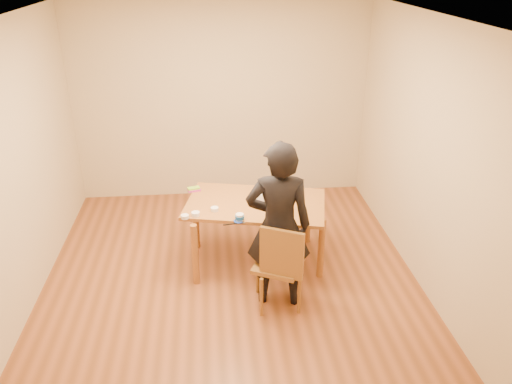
{
  "coord_description": "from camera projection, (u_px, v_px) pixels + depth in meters",
  "views": [
    {
      "loc": [
        -0.16,
        -4.42,
        3.21
      ],
      "look_at": [
        0.3,
        0.34,
        0.9
      ],
      "focal_mm": 35.0,
      "sensor_mm": 36.0,
      "label": 1
    }
  ],
  "objects": [
    {
      "name": "dining_chair",
      "position": [
        278.0,
        265.0,
        4.87
      ],
      "size": [
        0.57,
        0.57,
        0.04
      ],
      "primitive_type": "cube",
      "rotation": [
        0.0,
        0.0,
        -0.44
      ],
      "color": "brown",
      "rests_on": "floor"
    },
    {
      "name": "candy_box_pink",
      "position": [
        194.0,
        190.0,
        5.68
      ],
      "size": [
        0.15,
        0.1,
        0.02
      ],
      "primitive_type": "cube",
      "rotation": [
        0.0,
        0.0,
        0.25
      ],
      "color": "#ED3786",
      "rests_on": "dining_table"
    },
    {
      "name": "cake",
      "position": [
        265.0,
        195.0,
        5.46
      ],
      "size": [
        0.22,
        0.22,
        0.07
      ],
      "primitive_type": "cylinder",
      "color": "white",
      "rests_on": "cake_plate"
    },
    {
      "name": "frosting_dome",
      "position": [
        265.0,
        191.0,
        5.44
      ],
      "size": [
        0.22,
        0.22,
        0.03
      ],
      "primitive_type": "ellipsoid",
      "color": "white",
      "rests_on": "cake"
    },
    {
      "name": "person",
      "position": [
        279.0,
        226.0,
        4.73
      ],
      "size": [
        0.67,
        0.48,
        1.72
      ],
      "primitive_type": "imported",
      "rotation": [
        0.0,
        0.0,
        3.03
      ],
      "color": "black",
      "rests_on": "floor"
    },
    {
      "name": "spatula",
      "position": [
        230.0,
        224.0,
        4.98
      ],
      "size": [
        0.14,
        0.03,
        0.01
      ],
      "primitive_type": "cube",
      "rotation": [
        0.0,
        0.0,
        0.14
      ],
      "color": "black",
      "rests_on": "dining_table"
    },
    {
      "name": "dining_table",
      "position": [
        256.0,
        204.0,
        5.43
      ],
      "size": [
        1.65,
        1.19,
        0.04
      ],
      "primitive_type": "cube",
      "rotation": [
        0.0,
        0.0,
        -0.22
      ],
      "color": "brown",
      "rests_on": "floor"
    },
    {
      "name": "cake_plate",
      "position": [
        265.0,
        199.0,
        5.48
      ],
      "size": [
        0.3,
        0.3,
        0.02
      ],
      "primitive_type": "cylinder",
      "color": "#B71B0C",
      "rests_on": "dining_table"
    },
    {
      "name": "ramekin_yellow",
      "position": [
        215.0,
        209.0,
        5.24
      ],
      "size": [
        0.08,
        0.08,
        0.04
      ],
      "primitive_type": "cylinder",
      "color": "white",
      "rests_on": "dining_table"
    },
    {
      "name": "frosting_lid",
      "position": [
        238.0,
        221.0,
        5.04
      ],
      "size": [
        0.09,
        0.09,
        0.01
      ],
      "primitive_type": "cylinder",
      "color": "#18389F",
      "rests_on": "dining_table"
    },
    {
      "name": "ramekin_multi",
      "position": [
        185.0,
        217.0,
        5.09
      ],
      "size": [
        0.08,
        0.08,
        0.04
      ],
      "primitive_type": "cylinder",
      "color": "white",
      "rests_on": "dining_table"
    },
    {
      "name": "frosting_tub",
      "position": [
        240.0,
        217.0,
        5.04
      ],
      "size": [
        0.08,
        0.08,
        0.07
      ],
      "primitive_type": "cylinder",
      "color": "white",
      "rests_on": "dining_table"
    },
    {
      "name": "ramekin_green",
      "position": [
        196.0,
        214.0,
        5.14
      ],
      "size": [
        0.08,
        0.08,
        0.04
      ],
      "primitive_type": "cylinder",
      "color": "white",
      "rests_on": "dining_table"
    },
    {
      "name": "room_shell",
      "position": [
        227.0,
        154.0,
        5.09
      ],
      "size": [
        4.0,
        4.5,
        2.7
      ],
      "color": "brown",
      "rests_on": "ground"
    },
    {
      "name": "candy_box_green",
      "position": [
        194.0,
        188.0,
        5.68
      ],
      "size": [
        0.15,
        0.1,
        0.02
      ],
      "primitive_type": "cube",
      "rotation": [
        0.0,
        0.0,
        0.28
      ],
      "color": "green",
      "rests_on": "candy_box_pink"
    },
    {
      "name": "frosting_dollop",
      "position": [
        238.0,
        220.0,
        5.03
      ],
      "size": [
        0.04,
        0.04,
        0.02
      ],
      "primitive_type": "ellipsoid",
      "color": "white",
      "rests_on": "frosting_lid"
    }
  ]
}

